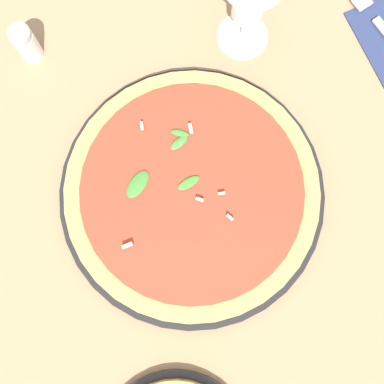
{
  "coord_description": "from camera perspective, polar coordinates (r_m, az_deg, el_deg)",
  "views": [
    {
      "loc": [
        -0.09,
        0.01,
        0.73
      ],
      "look_at": [
        0.03,
        -0.03,
        0.03
      ],
      "focal_mm": 50.0,
      "sensor_mm": 36.0,
      "label": 1
    }
  ],
  "objects": [
    {
      "name": "ground_plane",
      "position": [
        0.73,
        -1.55,
        -3.08
      ],
      "size": [
        6.0,
        6.0,
        0.0
      ],
      "primitive_type": "plane",
      "color": "#9E7A56"
    },
    {
      "name": "pizza_arugula_main",
      "position": [
        0.72,
        -0.01,
        -0.17
      ],
      "size": [
        0.36,
        0.36,
        0.05
      ],
      "color": "black",
      "rests_on": "ground_plane"
    },
    {
      "name": "wine_glass",
      "position": [
        0.73,
        6.14,
        19.51
      ],
      "size": [
        0.08,
        0.08,
        0.14
      ],
      "color": "white",
      "rests_on": "ground_plane"
    },
    {
      "name": "shaker_pepper",
      "position": [
        0.8,
        -17.27,
        14.86
      ],
      "size": [
        0.03,
        0.03,
        0.07
      ],
      "color": "silver",
      "rests_on": "ground_plane"
    }
  ]
}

